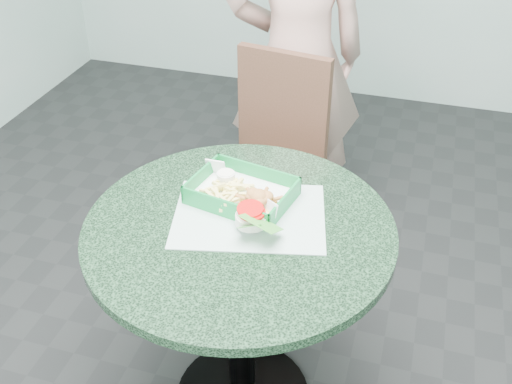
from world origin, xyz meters
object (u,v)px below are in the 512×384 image
(cafe_table, at_px, (240,275))
(food_basket, at_px, (242,200))
(dining_chair, at_px, (276,155))
(crab_sandwich, at_px, (263,204))
(diner_person, at_px, (298,47))
(sauce_ramekin, at_px, (223,184))

(cafe_table, relative_size, food_basket, 3.06)
(dining_chair, height_order, food_basket, dining_chair)
(crab_sandwich, bearing_deg, dining_chair, 101.59)
(cafe_table, height_order, food_basket, food_basket)
(dining_chair, relative_size, crab_sandwich, 8.46)
(dining_chair, bearing_deg, crab_sandwich, -69.27)
(diner_person, bearing_deg, dining_chair, 66.45)
(cafe_table, xyz_separation_m, dining_chair, (-0.09, 0.75, -0.05))
(crab_sandwich, bearing_deg, cafe_table, -122.19)
(dining_chair, xyz_separation_m, diner_person, (-0.00, 0.32, 0.33))
(food_basket, xyz_separation_m, crab_sandwich, (0.08, -0.04, 0.03))
(dining_chair, relative_size, sauce_ramekin, 17.46)
(cafe_table, xyz_separation_m, food_basket, (-0.03, 0.12, 0.19))
(diner_person, height_order, food_basket, diner_person)
(food_basket, height_order, crab_sandwich, crab_sandwich)
(dining_chair, bearing_deg, diner_person, 99.27)
(cafe_table, bearing_deg, crab_sandwich, 57.81)
(diner_person, height_order, sauce_ramekin, diner_person)
(cafe_table, height_order, sauce_ramekin, sauce_ramekin)
(dining_chair, bearing_deg, food_basket, -75.19)
(diner_person, xyz_separation_m, food_basket, (0.06, -0.96, -0.09))
(crab_sandwich, bearing_deg, food_basket, 151.55)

